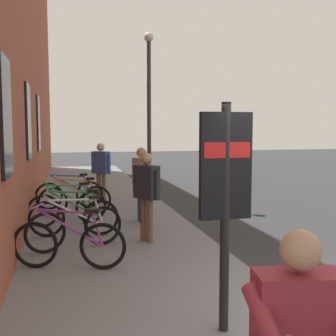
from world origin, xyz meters
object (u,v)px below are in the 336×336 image
(pedestrian_near_bus, at_px, (101,166))
(street_lamp, at_px, (149,101))
(bicycle_under_window, at_px, (75,200))
(pedestrian_by_facade, at_px, (142,177))
(bicycle_by_door, at_px, (76,227))
(bicycle_far_end, at_px, (70,194))
(bicycle_end_of_row, at_px, (74,217))
(pedestrian_crossing_street, at_px, (147,188))
(bicycle_beside_lamp, at_px, (69,244))
(bicycle_mid_rack, at_px, (68,207))
(transit_info_sign, at_px, (225,181))

(pedestrian_near_bus, xyz_separation_m, street_lamp, (0.14, -1.44, 1.88))
(bicycle_under_window, xyz_separation_m, pedestrian_by_facade, (-1.06, -1.46, 0.65))
(bicycle_by_door, height_order, street_lamp, street_lamp)
(bicycle_far_end, height_order, street_lamp, street_lamp)
(bicycle_under_window, bearing_deg, pedestrian_near_bus, -24.43)
(bicycle_by_door, height_order, bicycle_end_of_row, same)
(pedestrian_near_bus, distance_m, pedestrian_crossing_street, 4.47)
(bicycle_beside_lamp, height_order, bicycle_mid_rack, same)
(bicycle_mid_rack, distance_m, pedestrian_crossing_street, 2.36)
(bicycle_by_door, height_order, bicycle_under_window, same)
(pedestrian_crossing_street, bearing_deg, bicycle_beside_lamp, 130.97)
(bicycle_beside_lamp, xyz_separation_m, bicycle_mid_rack, (3.01, -0.01, 0.00))
(pedestrian_near_bus, height_order, street_lamp, street_lamp)
(transit_info_sign, relative_size, pedestrian_near_bus, 1.40)
(bicycle_beside_lamp, height_order, pedestrian_near_bus, pedestrian_near_bus)
(bicycle_by_door, relative_size, transit_info_sign, 0.71)
(bicycle_by_door, distance_m, pedestrian_by_facade, 2.50)
(bicycle_by_door, relative_size, bicycle_under_window, 0.97)
(bicycle_end_of_row, height_order, transit_info_sign, transit_info_sign)
(bicycle_by_door, bearing_deg, bicycle_under_window, -1.21)
(bicycle_end_of_row, distance_m, bicycle_far_end, 2.94)
(transit_info_sign, distance_m, pedestrian_by_facade, 5.36)
(pedestrian_near_bus, relative_size, pedestrian_crossing_street, 1.02)
(pedestrian_by_facade, bearing_deg, bicycle_end_of_row, 122.28)
(bicycle_end_of_row, relative_size, transit_info_sign, 0.74)
(pedestrian_crossing_street, bearing_deg, bicycle_far_end, 20.55)
(bicycle_mid_rack, xyz_separation_m, transit_info_sign, (-5.40, -1.56, 1.21))
(bicycle_under_window, relative_size, bicycle_far_end, 1.00)
(bicycle_under_window, relative_size, pedestrian_by_facade, 1.04)
(bicycle_beside_lamp, bearing_deg, bicycle_end_of_row, -3.37)
(bicycle_far_end, distance_m, pedestrian_crossing_street, 3.97)
(bicycle_beside_lamp, distance_m, bicycle_mid_rack, 3.01)
(bicycle_end_of_row, xyz_separation_m, pedestrian_near_bus, (3.72, -0.84, 0.65))
(transit_info_sign, xyz_separation_m, street_lamp, (8.22, -0.82, 1.33))
(bicycle_far_end, xyz_separation_m, transit_info_sign, (-7.30, -1.51, 1.21))
(bicycle_by_door, bearing_deg, bicycle_beside_lamp, 173.50)
(bicycle_under_window, relative_size, transit_info_sign, 0.74)
(bicycle_beside_lamp, bearing_deg, pedestrian_crossing_street, -49.03)
(bicycle_under_window, height_order, pedestrian_near_bus, pedestrian_near_bus)
(bicycle_far_end, height_order, pedestrian_by_facade, pedestrian_by_facade)
(transit_info_sign, relative_size, street_lamp, 0.49)
(bicycle_under_window, xyz_separation_m, pedestrian_crossing_street, (-2.75, -1.25, 0.64))
(bicycle_end_of_row, bearing_deg, street_lamp, -30.53)
(bicycle_beside_lamp, bearing_deg, pedestrian_near_bus, -9.49)
(bicycle_far_end, distance_m, street_lamp, 3.57)
(bicycle_by_door, xyz_separation_m, bicycle_under_window, (2.94, -0.06, 0.00))
(bicycle_beside_lamp, height_order, bicycle_by_door, same)
(bicycle_under_window, bearing_deg, bicycle_beside_lamp, 177.38)
(bicycle_beside_lamp, xyz_separation_m, bicycle_by_door, (1.06, -0.12, 0.00))
(bicycle_beside_lamp, distance_m, pedestrian_by_facade, 3.43)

